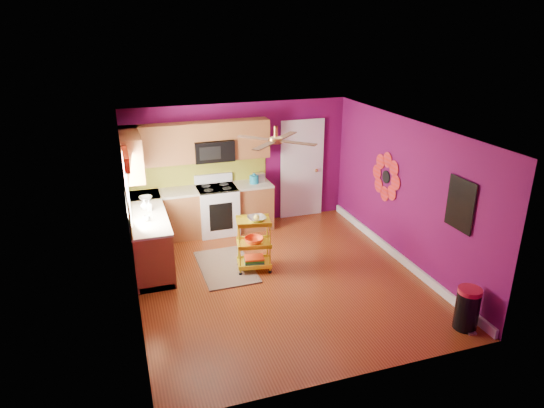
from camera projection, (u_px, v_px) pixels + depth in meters
name	position (u px, v px, depth m)	size (l,w,h in m)	color
ground	(279.00, 278.00, 7.99)	(5.00, 5.00, 0.00)	#65280F
room_envelope	(282.00, 185.00, 7.42)	(4.54, 5.04, 2.52)	#630B4A
lower_cabinets	(180.00, 223.00, 9.05)	(2.81, 2.31, 0.94)	brown
electric_range	(217.00, 209.00, 9.58)	(0.76, 0.66, 1.13)	white
upper_cabinetry	(178.00, 147.00, 8.91)	(2.80, 2.30, 1.26)	brown
left_window	(126.00, 172.00, 7.65)	(0.08, 1.35, 1.08)	white
panel_door	(302.00, 170.00, 10.21)	(0.95, 0.11, 2.15)	white
right_wall_art	(417.00, 188.00, 7.83)	(0.04, 2.74, 1.04)	black
ceiling_fan	(276.00, 140.00, 7.35)	(1.01, 1.01, 0.26)	#BF8C3F
shag_rug	(226.00, 267.00, 8.35)	(0.87, 1.42, 0.02)	black
rolling_cart	(254.00, 242.00, 8.09)	(0.62, 0.50, 1.01)	yellow
trash_can	(467.00, 309.00, 6.61)	(0.37, 0.38, 0.62)	black
teal_kettle	(254.00, 179.00, 9.63)	(0.18, 0.18, 0.21)	teal
toaster	(259.00, 177.00, 9.73)	(0.22, 0.15, 0.18)	beige
soap_bottle_a	(149.00, 206.00, 8.25)	(0.08, 0.08, 0.18)	#EA3F72
soap_bottle_b	(144.00, 205.00, 8.30)	(0.14, 0.14, 0.18)	white
counter_dish	(146.00, 198.00, 8.78)	(0.23, 0.23, 0.06)	white
counter_cup	(147.00, 218.00, 7.85)	(0.11, 0.11, 0.09)	white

